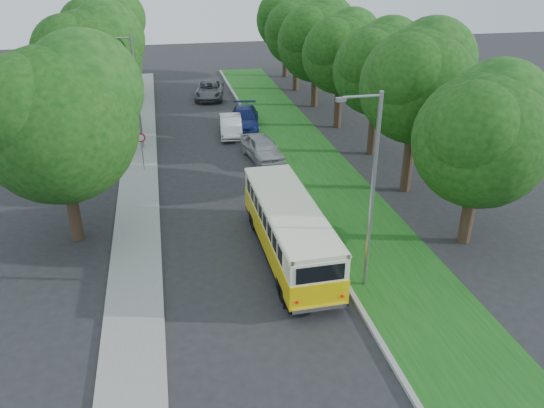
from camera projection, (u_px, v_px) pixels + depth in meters
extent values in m
plane|color=#252527|center=(249.00, 266.00, 22.91)|extent=(120.00, 120.00, 0.00)
cube|color=gray|center=(300.00, 207.00, 27.95)|extent=(0.20, 70.00, 0.15)
cube|color=#154E14|center=(343.00, 203.00, 28.40)|extent=(4.50, 70.00, 0.13)
cube|color=gray|center=(137.00, 222.00, 26.39)|extent=(2.20, 70.00, 0.12)
cylinder|color=#332319|center=(469.00, 209.00, 24.08)|extent=(0.56, 0.56, 3.35)
sphere|color=#0E3A0D|center=(481.00, 141.00, 22.64)|extent=(5.85, 5.85, 5.85)
sphere|color=#0E3A0D|center=(500.00, 109.00, 22.84)|extent=(4.38, 4.38, 4.38)
sphere|color=#0E3A0D|center=(475.00, 131.00, 21.52)|extent=(4.09, 4.09, 4.09)
cylinder|color=#332319|center=(409.00, 155.00, 29.12)|extent=(0.56, 0.56, 4.26)
sphere|color=#0E3A0D|center=(417.00, 86.00, 27.47)|extent=(5.98, 5.98, 5.98)
sphere|color=#0E3A0D|center=(433.00, 60.00, 27.67)|extent=(4.49, 4.49, 4.49)
sphere|color=#0E3A0D|center=(409.00, 76.00, 26.32)|extent=(4.19, 4.19, 4.19)
cylinder|color=#332319|center=(373.00, 125.00, 34.53)|extent=(0.56, 0.56, 3.95)
sphere|color=#0E3A0D|center=(378.00, 70.00, 33.00)|extent=(5.61, 5.61, 5.61)
sphere|color=#0E3A0D|center=(390.00, 50.00, 33.18)|extent=(4.21, 4.21, 4.21)
sphere|color=#0E3A0D|center=(370.00, 62.00, 31.92)|extent=(3.92, 3.92, 3.92)
cylinder|color=#332319|center=(338.00, 102.00, 39.76)|extent=(0.56, 0.56, 3.86)
sphere|color=#0E3A0D|center=(341.00, 55.00, 38.24)|extent=(5.64, 5.64, 5.64)
sphere|color=#0E3A0D|center=(352.00, 37.00, 38.43)|extent=(4.23, 4.23, 4.23)
sphere|color=#0E3A0D|center=(333.00, 47.00, 37.15)|extent=(3.95, 3.95, 3.95)
cylinder|color=#332319|center=(315.00, 86.00, 45.08)|extent=(0.56, 0.56, 3.58)
sphere|color=#0E3A0D|center=(316.00, 43.00, 43.54)|extent=(6.36, 6.36, 6.36)
sphere|color=#0E3A0D|center=(327.00, 25.00, 43.75)|extent=(4.77, 4.77, 4.77)
sphere|color=#0E3A0D|center=(308.00, 35.00, 42.32)|extent=(4.45, 4.45, 4.45)
cylinder|color=#332319|center=(296.00, 71.00, 50.32)|extent=(0.56, 0.56, 3.68)
sphere|color=#0E3A0D|center=(296.00, 33.00, 48.81)|extent=(5.91, 5.91, 5.91)
sphere|color=#0E3A0D|center=(306.00, 18.00, 49.00)|extent=(4.43, 4.43, 4.43)
sphere|color=#0E3A0D|center=(289.00, 26.00, 47.67)|extent=(4.14, 4.14, 4.14)
cylinder|color=#332319|center=(285.00, 57.00, 55.59)|extent=(0.56, 0.56, 4.05)
sphere|color=#0E3A0D|center=(286.00, 21.00, 53.99)|extent=(5.97, 5.97, 5.97)
sphere|color=#0E3A0D|center=(294.00, 7.00, 54.19)|extent=(4.48, 4.48, 4.48)
sphere|color=#0E3A0D|center=(279.00, 14.00, 52.84)|extent=(4.18, 4.18, 4.18)
cylinder|color=#332319|center=(72.00, 204.00, 24.23)|extent=(0.56, 0.56, 3.68)
sphere|color=#0E3A0D|center=(58.00, 126.00, 22.61)|extent=(6.80, 6.80, 6.80)
sphere|color=#0E3A0D|center=(84.00, 89.00, 22.84)|extent=(5.10, 5.10, 5.10)
sphere|color=#0E3A0D|center=(24.00, 113.00, 21.30)|extent=(4.76, 4.76, 4.76)
cylinder|color=#332319|center=(98.00, 117.00, 36.56)|extent=(0.56, 0.56, 3.68)
sphere|color=#0E3A0D|center=(90.00, 63.00, 34.94)|extent=(6.80, 6.80, 6.80)
sphere|color=#0E3A0D|center=(106.00, 39.00, 35.16)|extent=(5.10, 5.10, 5.10)
sphere|color=#0E3A0D|center=(70.00, 52.00, 33.63)|extent=(4.76, 4.76, 4.76)
cylinder|color=#332319|center=(109.00, 79.00, 47.12)|extent=(0.56, 0.56, 3.68)
sphere|color=#0E3A0D|center=(103.00, 36.00, 45.50)|extent=(6.80, 6.80, 6.80)
sphere|color=#0E3A0D|center=(116.00, 18.00, 45.73)|extent=(5.10, 5.10, 5.10)
sphere|color=#0E3A0D|center=(88.00, 27.00, 44.19)|extent=(4.76, 4.76, 4.76)
cylinder|color=gray|center=(372.00, 197.00, 19.77)|extent=(0.16, 0.16, 8.00)
cylinder|color=gray|center=(362.00, 96.00, 17.96)|extent=(1.40, 0.10, 0.10)
cube|color=gray|center=(341.00, 100.00, 17.85)|extent=(0.35, 0.16, 0.14)
cylinder|color=gray|center=(137.00, 95.00, 34.50)|extent=(0.16, 0.16, 7.50)
cylinder|color=gray|center=(119.00, 38.00, 32.80)|extent=(1.40, 0.10, 0.10)
cube|color=gray|center=(107.00, 40.00, 32.69)|extent=(0.35, 0.16, 0.14)
cylinder|color=gray|center=(142.00, 152.00, 32.09)|extent=(0.06, 0.06, 2.50)
cone|color=red|center=(141.00, 138.00, 31.66)|extent=(0.56, 0.02, 0.56)
cone|color=white|center=(141.00, 138.00, 31.65)|extent=(0.40, 0.02, 0.40)
imported|color=#A6A6AB|center=(262.00, 148.00, 34.09)|extent=(2.49, 4.75, 1.54)
imported|color=silver|center=(231.00, 125.00, 38.60)|extent=(1.91, 4.46, 1.43)
imported|color=navy|center=(245.00, 118.00, 40.09)|extent=(2.91, 5.44, 1.50)
imported|color=#595D61|center=(209.00, 90.00, 48.09)|extent=(3.27, 5.61, 1.47)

